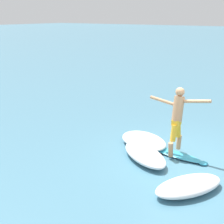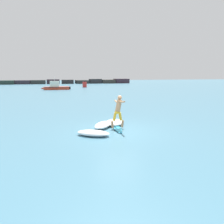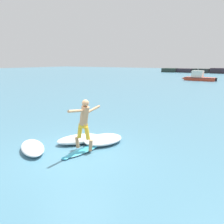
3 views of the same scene
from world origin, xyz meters
name	(u,v)px [view 3 (image 3 of 3)]	position (x,y,z in m)	size (l,w,h in m)	color
ground_plane	(77,154)	(0.00, 0.00, 0.00)	(200.00, 200.00, 0.00)	teal
surfboard	(83,150)	(0.02, 0.31, 0.04)	(0.64, 1.87, 0.22)	#329EC3
surfer	(84,120)	(0.07, 0.34, 1.17)	(0.79, 1.71, 1.85)	tan
fishing_boat_near_jetty	(199,77)	(-3.27, 34.26, 0.56)	(5.92, 2.00, 2.59)	#BB3C25
wave_foam_at_tail	(103,140)	(0.13, 1.40, 0.15)	(1.64, 1.90, 0.30)	white
wave_foam_at_nose	(33,148)	(-1.55, -0.69, 0.14)	(1.87, 1.51, 0.28)	white
wave_foam_beside	(79,139)	(-0.71, 0.89, 0.16)	(1.61, 1.91, 0.31)	white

